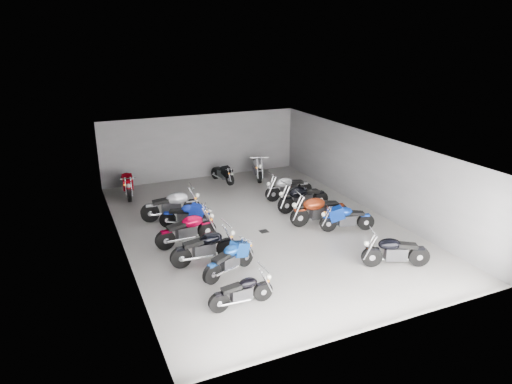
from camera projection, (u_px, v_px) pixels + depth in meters
ground at (259, 227)px, 17.42m from camera, size 14.00×14.00×0.00m
wall_back at (202, 146)px, 22.95m from camera, size 10.00×0.10×3.20m
wall_left at (120, 206)px, 14.99m from camera, size 0.10×14.00×3.20m
wall_right at (369, 171)px, 18.80m from camera, size 0.10×14.00×3.20m
ceiling at (259, 144)px, 16.36m from camera, size 10.00×14.00×0.04m
drain_grate at (264, 231)px, 16.99m from camera, size 0.32×0.32×0.01m
motorcycle_left_a at (242, 291)px, 12.22m from camera, size 1.86×0.37×0.82m
motorcycle_left_b at (230, 259)px, 13.84m from camera, size 1.94×0.99×0.91m
motorcycle_left_c at (205, 247)px, 14.55m from camera, size 2.24×0.46×0.98m
motorcycle_left_d at (187, 230)px, 15.82m from camera, size 2.25×0.55×0.99m
motorcycle_left_e at (187, 215)px, 17.19m from camera, size 1.90×0.96×0.89m
motorcycle_left_f at (172, 205)px, 17.95m from camera, size 2.39×0.52×1.05m
motorcycle_right_a at (395, 251)px, 14.30m from camera, size 2.04×0.97×0.95m
motorcycle_right_c at (347, 218)px, 16.91m from camera, size 2.01×0.75×0.91m
motorcycle_right_d at (319, 210)px, 17.47m from camera, size 2.40×0.56×1.06m
motorcycle_right_e at (303, 198)px, 18.83m from camera, size 2.35×0.47×1.03m
motorcycle_right_f at (288, 188)px, 20.14m from camera, size 2.25×0.44×0.99m
motorcycle_back_a at (127, 184)px, 20.53m from camera, size 0.51×2.39×1.05m
motorcycle_back_d at (223, 173)px, 22.47m from camera, size 0.59×1.85×0.83m
motorcycle_back_e at (258, 167)px, 23.07m from camera, size 0.86×2.33×1.05m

